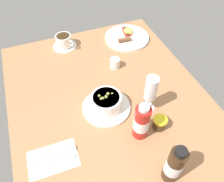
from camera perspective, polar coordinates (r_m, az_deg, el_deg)
ground_plane at (r=96.29cm, az=-0.35°, el=-3.33°), size 110.00×84.00×3.00cm
porridge_bowl at (r=90.33cm, az=-1.49°, el=-3.10°), size 19.96×19.96×8.04cm
cutlery_setting at (r=83.91cm, az=-14.65°, el=-16.45°), size 11.73×17.72×0.90cm
coffee_cup at (r=123.58cm, az=-12.26°, el=12.40°), size 12.56×12.56×6.79cm
creamer_jug at (r=108.57cm, az=0.77°, el=7.29°), size 5.73×4.73×5.56cm
wine_glass at (r=85.84cm, az=10.01°, el=0.26°), size 5.83×5.83×17.43cm
jam_jar at (r=87.68cm, az=12.17°, el=-8.06°), size 5.41×5.41×5.05cm
sauce_bottle_brown at (r=74.03cm, az=15.76°, el=-17.97°), size 5.42×5.42×18.44cm
sauce_bottle_red at (r=80.36cm, az=7.64°, el=-7.95°), size 5.86×5.86×16.88cm
breakfast_plate at (r=128.48cm, az=3.86°, el=13.73°), size 24.66×24.66×3.70cm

